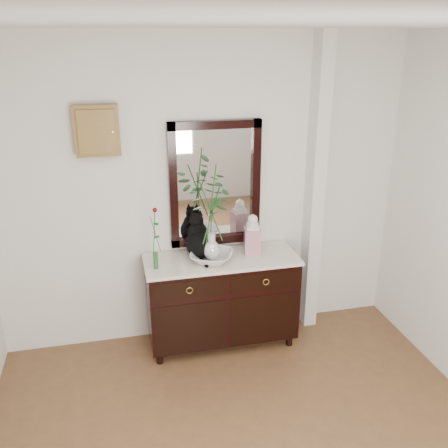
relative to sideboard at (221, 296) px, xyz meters
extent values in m
cube|color=silver|center=(-0.10, 0.25, 0.88)|extent=(3.60, 0.04, 2.70)
cube|color=silver|center=(0.90, 0.17, 0.88)|extent=(0.12, 0.20, 2.70)
cube|color=black|center=(0.00, 0.00, -0.01)|extent=(1.30, 0.50, 0.82)
cube|color=beige|center=(0.00, 0.00, 0.36)|extent=(1.33, 0.52, 0.03)
cube|color=black|center=(0.00, 0.24, 0.97)|extent=(0.80, 0.06, 1.10)
cube|color=white|center=(0.00, 0.25, 0.97)|extent=(0.66, 0.01, 0.96)
cube|color=brown|center=(-0.95, 0.21, 1.48)|extent=(0.35, 0.10, 0.40)
imported|color=silver|center=(-0.10, -0.05, 0.42)|extent=(0.47, 0.47, 0.09)
camera|label=1|loc=(-0.87, -3.81, 2.19)|focal=40.00mm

